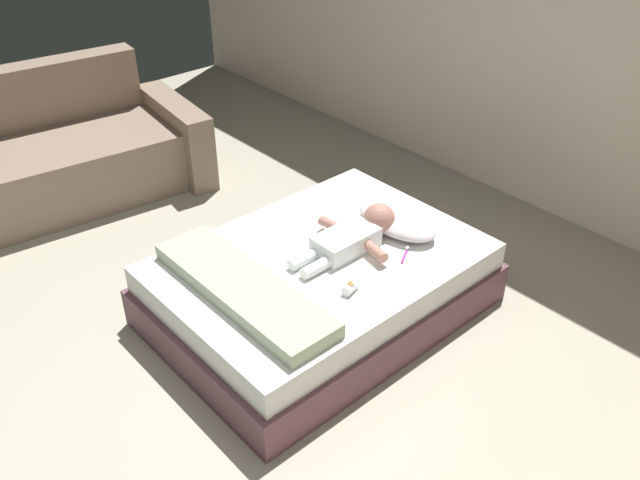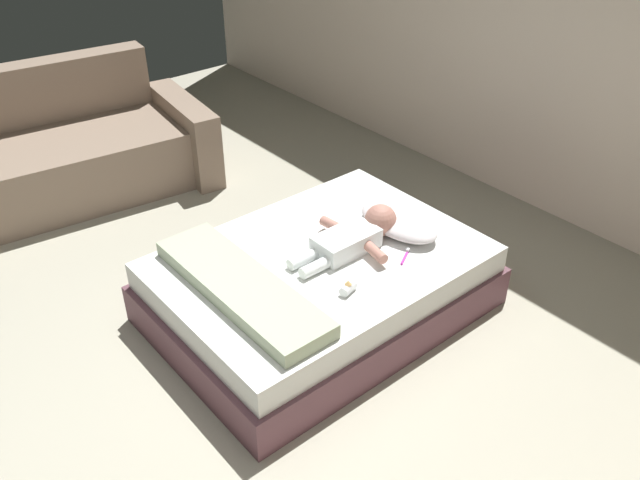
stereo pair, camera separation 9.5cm
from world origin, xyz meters
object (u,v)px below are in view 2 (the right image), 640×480
object	(u,v)px
bed	(320,284)
couch	(58,155)
pillow	(399,221)
toothbrush	(405,256)
baby_bottle	(348,288)
baby	(356,235)

from	to	relation	value
bed	couch	distance (m)	2.34
pillow	toothbrush	distance (m)	0.28
pillow	baby_bottle	bearing A→B (deg)	-67.77
bed	couch	bearing A→B (deg)	-166.14
toothbrush	baby_bottle	world-z (taller)	baby_bottle
bed	toothbrush	distance (m)	0.50
bed	toothbrush	xyz separation A→B (m)	(0.31, 0.34, 0.20)
pillow	baby	world-z (taller)	baby
baby	baby_bottle	distance (m)	0.43
bed	baby	world-z (taller)	baby
bed	baby_bottle	bearing A→B (deg)	-16.57
bed	couch	world-z (taller)	couch
baby_bottle	couch	bearing A→B (deg)	-170.00
pillow	baby	distance (m)	0.30
couch	baby	bearing A→B (deg)	18.44
baby	baby_bottle	xyz separation A→B (m)	(0.28, -0.31, -0.04)
pillow	baby_bottle	xyz separation A→B (m)	(0.25, -0.61, -0.03)
pillow	couch	distance (m)	2.59
baby	toothbrush	size ratio (longest dim) A/B	5.37
toothbrush	couch	bearing A→B (deg)	-160.77
bed	baby_bottle	distance (m)	0.42
couch	baby_bottle	xyz separation A→B (m)	(2.61, 0.46, 0.12)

